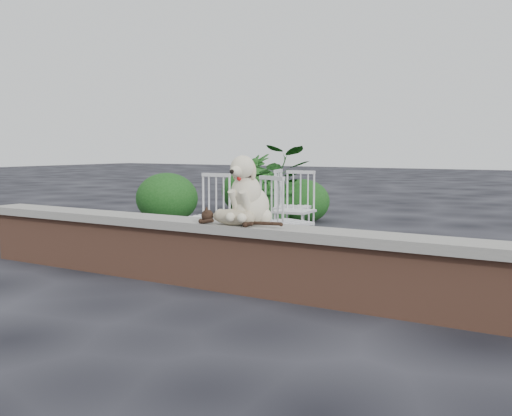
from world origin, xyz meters
The scene contains 12 objects.
ground centered at (0.00, 0.00, 0.00)m, with size 60.00×60.00×0.00m, color black.
brick_wall centered at (0.00, 0.00, 0.25)m, with size 6.00×0.30×0.50m, color brown.
capstone centered at (0.00, 0.00, 0.54)m, with size 6.20×0.40×0.08m, color slate.
dog centered at (0.17, 0.04, 0.88)m, with size 0.39×0.51×0.59m, color beige, non-canonical shape.
cat centered at (0.09, -0.11, 0.66)m, with size 0.90×0.22×0.15m, color tan, non-canonical shape.
chair_e centered at (-0.84, 2.61, 0.47)m, with size 0.56×0.56×0.94m, color silver, non-canonical shape.
chair_a centered at (-1.05, 1.04, 0.47)m, with size 0.56×0.56×0.94m, color silver, non-canonical shape.
chair_c centered at (-0.12, 1.16, 0.47)m, with size 0.56×0.56×0.94m, color silver, non-canonical shape.
chair_b centered at (-0.60, 2.22, 0.47)m, with size 0.56×0.56×0.94m, color silver, non-canonical shape.
potted_plant_a centered at (-2.07, 4.27, 0.63)m, with size 1.13×0.98×1.26m, color #123D11.
potted_plant_b centered at (-3.12, 5.35, 0.55)m, with size 0.62×0.62×1.10m, color #123D11.
shrubbery centered at (-3.03, 4.53, 0.38)m, with size 2.94×2.71×0.93m.
Camera 1 is at (2.98, -4.33, 1.24)m, focal length 43.21 mm.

